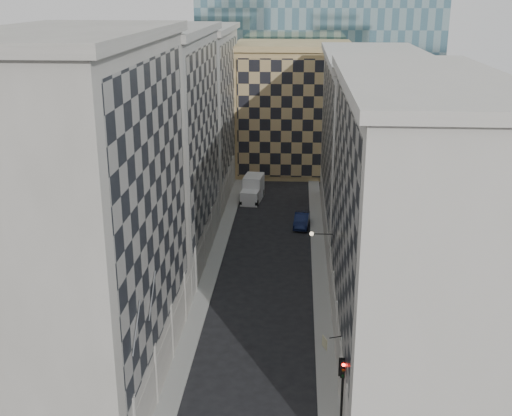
% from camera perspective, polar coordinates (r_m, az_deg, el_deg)
% --- Properties ---
extents(sidewalk_west, '(1.50, 100.00, 0.15)m').
position_cam_1_polar(sidewalk_west, '(63.14, -3.92, -5.35)').
color(sidewalk_west, gray).
rests_on(sidewalk_west, ground).
extents(sidewalk_east, '(1.50, 100.00, 0.15)m').
position_cam_1_polar(sidewalk_east, '(62.67, 5.68, -5.59)').
color(sidewalk_east, gray).
rests_on(sidewalk_east, ground).
extents(bldg_left_a, '(10.80, 22.80, 23.70)m').
position_cam_1_polar(bldg_left_a, '(42.84, -15.12, -0.93)').
color(bldg_left_a, gray).
rests_on(bldg_left_a, ground).
extents(bldg_left_b, '(10.80, 22.80, 22.70)m').
position_cam_1_polar(bldg_left_b, '(63.33, -8.87, 5.30)').
color(bldg_left_b, gray).
rests_on(bldg_left_b, ground).
extents(bldg_left_c, '(10.80, 22.80, 21.70)m').
position_cam_1_polar(bldg_left_c, '(84.59, -5.67, 8.43)').
color(bldg_left_c, gray).
rests_on(bldg_left_c, ground).
extents(bldg_right_a, '(10.80, 26.80, 20.70)m').
position_cam_1_polar(bldg_right_a, '(45.57, 13.72, -1.64)').
color(bldg_right_a, '#B4AFA5').
rests_on(bldg_right_a, ground).
extents(bldg_right_b, '(10.80, 28.80, 19.70)m').
position_cam_1_polar(bldg_right_b, '(71.39, 10.21, 5.52)').
color(bldg_right_b, '#B4AFA5').
rests_on(bldg_right_b, ground).
extents(tan_block, '(16.80, 14.80, 18.80)m').
position_cam_1_polar(tan_block, '(96.42, 3.27, 8.91)').
color(tan_block, '#9F8854').
rests_on(tan_block, ground).
extents(flagpoles_left, '(0.10, 6.33, 2.33)m').
position_cam_1_polar(flagpoles_left, '(38.57, -9.87, -8.98)').
color(flagpoles_left, gray).
rests_on(flagpoles_left, ground).
extents(bracket_lamp, '(1.98, 0.36, 0.36)m').
position_cam_1_polar(bracket_lamp, '(54.75, 5.15, -2.30)').
color(bracket_lamp, black).
rests_on(bracket_lamp, ground).
extents(traffic_light, '(0.57, 0.48, 4.50)m').
position_cam_1_polar(traffic_light, '(40.81, 7.72, -14.73)').
color(traffic_light, black).
rests_on(traffic_light, sidewalk_east).
extents(box_truck, '(2.88, 5.85, 3.09)m').
position_cam_1_polar(box_truck, '(83.19, -0.29, 1.62)').
color(box_truck, white).
rests_on(box_truck, ground).
extents(dark_car, '(2.00, 4.78, 1.53)m').
position_cam_1_polar(dark_car, '(74.06, 4.07, -1.08)').
color(dark_car, '#10193D').
rests_on(dark_car, ground).
extents(shop_sign, '(1.28, 0.74, 0.85)m').
position_cam_1_polar(shop_sign, '(43.35, 6.20, -11.78)').
color(shop_sign, black).
rests_on(shop_sign, ground).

